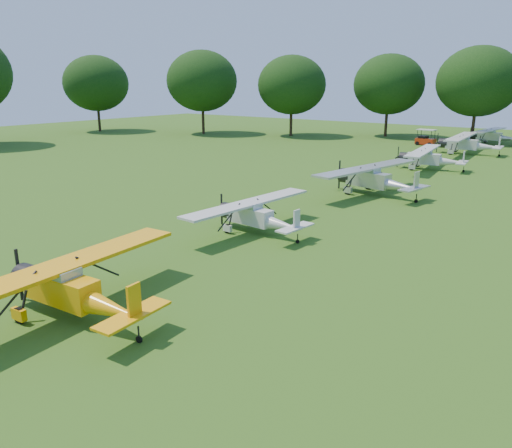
{
  "coord_description": "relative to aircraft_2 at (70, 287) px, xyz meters",
  "views": [
    {
      "loc": [
        15.86,
        -17.61,
        8.14
      ],
      "look_at": [
        1.74,
        1.24,
        1.4
      ],
      "focal_mm": 35.0,
      "sensor_mm": 36.0,
      "label": 1
    }
  ],
  "objects": [
    {
      "name": "ground",
      "position": [
        -0.92,
        8.57,
        -1.21
      ],
      "size": [
        160.0,
        160.0,
        0.0
      ],
      "primitive_type": "plane",
      "color": "#1D4E13",
      "rests_on": "ground"
    },
    {
      "name": "tree_belt",
      "position": [
        2.65,
        8.73,
        6.82
      ],
      "size": [
        137.36,
        130.27,
        14.52
      ],
      "color": "#321C13",
      "rests_on": "ground"
    },
    {
      "name": "aircraft_2",
      "position": [
        0.0,
        0.0,
        0.0
      ],
      "size": [
        6.59,
        10.5,
        2.06
      ],
      "rotation": [
        0.0,
        0.0,
        0.08
      ],
      "color": "#FFA90A",
      "rests_on": "ground"
    },
    {
      "name": "aircraft_3",
      "position": [
        -1.05,
        12.28,
        -0.13
      ],
      "size": [
        5.87,
        9.36,
        1.84
      ],
      "rotation": [
        0.0,
        0.0,
        -0.07
      ],
      "color": "silver",
      "rests_on": "ground"
    },
    {
      "name": "aircraft_4",
      "position": [
        0.15,
        25.31,
        0.09
      ],
      "size": [
        7.14,
        11.29,
        2.22
      ],
      "rotation": [
        0.0,
        0.0,
        -0.17
      ],
      "color": "silver",
      "rests_on": "ground"
    },
    {
      "name": "aircraft_5",
      "position": [
        -0.29,
        38.84,
        -0.02
      ],
      "size": [
        6.5,
        10.31,
        2.02
      ],
      "rotation": [
        0.0,
        0.0,
        0.13
      ],
      "color": "silver",
      "rests_on": "ground"
    },
    {
      "name": "aircraft_6",
      "position": [
        -0.3,
        51.96,
        0.11
      ],
      "size": [
        7.21,
        11.5,
        2.26
      ],
      "rotation": [
        0.0,
        0.0,
        0.08
      ],
      "color": "silver",
      "rests_on": "ground"
    },
    {
      "name": "aircraft_7",
      "position": [
        -0.15,
        64.35,
        -0.0
      ],
      "size": [
        6.59,
        10.49,
        2.06
      ],
      "rotation": [
        0.0,
        0.0,
        -0.09
      ],
      "color": "silver",
      "rests_on": "ground"
    },
    {
      "name": "golf_cart",
      "position": [
        -7.03,
        57.77,
        -0.52
      ],
      "size": [
        2.53,
        1.68,
        2.06
      ],
      "rotation": [
        0.0,
        0.0,
        -0.07
      ],
      "color": "#B22A0C",
      "rests_on": "ground"
    }
  ]
}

